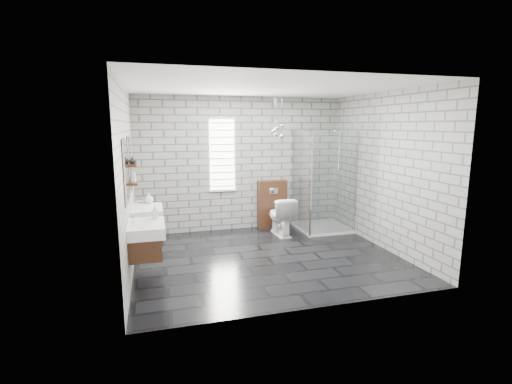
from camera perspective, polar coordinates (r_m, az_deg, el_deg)
name	(u,v)px	position (r m, az deg, el deg)	size (l,w,h in m)	color
floor	(267,257)	(6.19, 1.77, -10.04)	(4.20, 3.60, 0.02)	black
ceiling	(268,87)	(5.83, 1.92, 15.90)	(4.20, 3.60, 0.02)	white
wall_back	(241,164)	(7.59, -2.26, 4.31)	(4.20, 0.02, 2.70)	#A1A19C
wall_front	(316,197)	(4.19, 9.28, -0.70)	(4.20, 0.02, 2.70)	#A1A19C
wall_left	(127,181)	(5.60, -19.22, 1.62)	(0.02, 3.60, 2.70)	#A1A19C
wall_right	(384,171)	(6.79, 19.11, 3.04)	(0.02, 3.60, 2.70)	#A1A19C
vanity_left	(143,230)	(5.18, -16.93, -5.65)	(0.47, 0.70, 1.57)	#482716
vanity_right	(145,213)	(6.15, -16.76, -3.14)	(0.47, 0.70, 1.57)	#482716
shelf_lower	(133,183)	(5.55, -18.41, 1.28)	(0.14, 0.30, 0.03)	#482716
shelf_upper	(132,165)	(5.52, -18.56, 3.94)	(0.14, 0.30, 0.03)	#482716
window	(222,155)	(7.46, -5.23, 5.71)	(0.56, 0.05, 1.48)	white
cistern_panel	(272,204)	(7.79, 2.48, -1.88)	(0.60, 0.20, 1.00)	#482716
flush_plate	(274,191)	(7.63, 2.74, 0.17)	(0.18, 0.01, 0.12)	silver
shower_enclosure	(321,207)	(7.64, 9.93, -2.24)	(1.00, 1.00, 2.03)	white
pendant_cluster	(278,130)	(7.30, 3.37, 9.43)	(0.29, 0.24, 0.82)	silver
toilet	(281,216)	(7.31, 3.81, -3.69)	(0.42, 0.74, 0.75)	white
soap_bottle_a	(155,212)	(5.34, -15.30, -2.97)	(0.09, 0.09, 0.19)	#B2B2B2
soap_bottle_b	(149,198)	(6.43, -16.16, -0.91)	(0.14, 0.14, 0.17)	#B2B2B2
soap_bottle_c	(133,176)	(5.49, -18.39, 2.42)	(0.08, 0.08, 0.20)	#B2B2B2
vase	(132,160)	(5.52, -18.50, 4.67)	(0.10, 0.10, 0.11)	#B2B2B2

